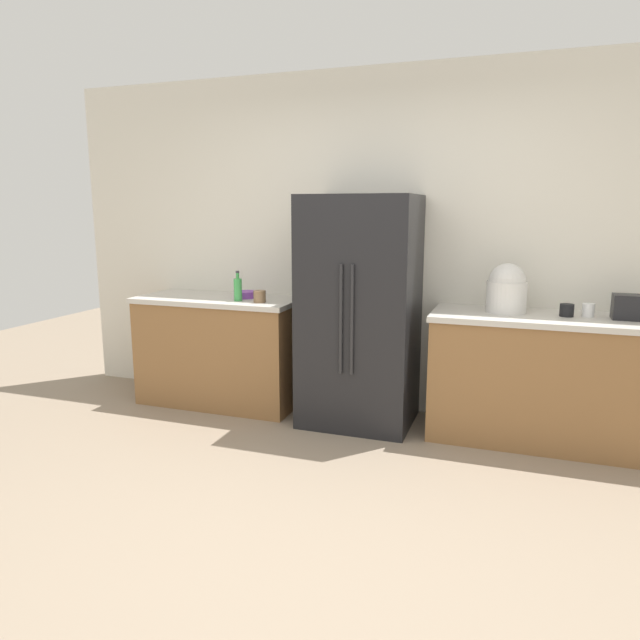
% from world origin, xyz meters
% --- Properties ---
extents(ground_plane, '(11.08, 11.08, 0.00)m').
position_xyz_m(ground_plane, '(0.00, 0.00, 0.00)').
color(ground_plane, gray).
extents(kitchen_back_panel, '(5.54, 0.10, 2.66)m').
position_xyz_m(kitchen_back_panel, '(0.00, 1.93, 1.33)').
color(kitchen_back_panel, silver).
rests_on(kitchen_back_panel, ground_plane).
extents(counter_left, '(1.34, 0.62, 0.90)m').
position_xyz_m(counter_left, '(-1.30, 1.57, 0.45)').
color(counter_left, olive).
rests_on(counter_left, ground_plane).
extents(counter_right, '(1.59, 0.62, 0.90)m').
position_xyz_m(counter_right, '(1.24, 1.57, 0.45)').
color(counter_right, olive).
rests_on(counter_right, ground_plane).
extents(refrigerator, '(0.82, 0.69, 1.71)m').
position_xyz_m(refrigerator, '(-0.09, 1.53, 0.85)').
color(refrigerator, black).
rests_on(refrigerator, ground_plane).
extents(toaster, '(0.23, 0.15, 0.16)m').
position_xyz_m(toaster, '(1.72, 1.60, 0.98)').
color(toaster, black).
rests_on(toaster, counter_right).
extents(rice_cooker, '(0.27, 0.27, 0.34)m').
position_xyz_m(rice_cooker, '(0.94, 1.62, 1.06)').
color(rice_cooker, silver).
rests_on(rice_cooker, counter_right).
extents(bottle_a, '(0.06, 0.06, 0.24)m').
position_xyz_m(bottle_a, '(-1.07, 1.46, 0.99)').
color(bottle_a, green).
rests_on(bottle_a, counter_left).
extents(cup_a, '(0.09, 0.09, 0.08)m').
position_xyz_m(cup_a, '(1.33, 1.59, 0.94)').
color(cup_a, black).
rests_on(cup_a, counter_right).
extents(cup_b, '(0.08, 0.08, 0.09)m').
position_xyz_m(cup_b, '(1.47, 1.63, 0.94)').
color(cup_b, white).
rests_on(cup_b, counter_right).
extents(cup_c, '(0.10, 0.10, 0.09)m').
position_xyz_m(cup_c, '(-0.87, 1.45, 0.94)').
color(cup_c, brown).
rests_on(cup_c, counter_left).
extents(bowl_a, '(0.18, 0.18, 0.05)m').
position_xyz_m(bowl_a, '(-1.08, 1.62, 0.92)').
color(bowl_a, purple).
rests_on(bowl_a, counter_left).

